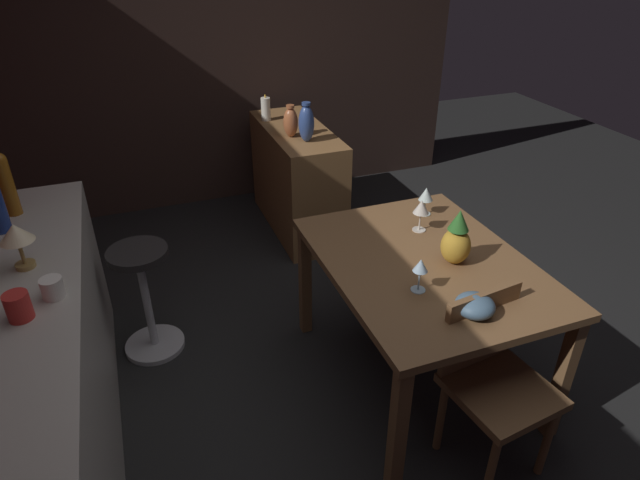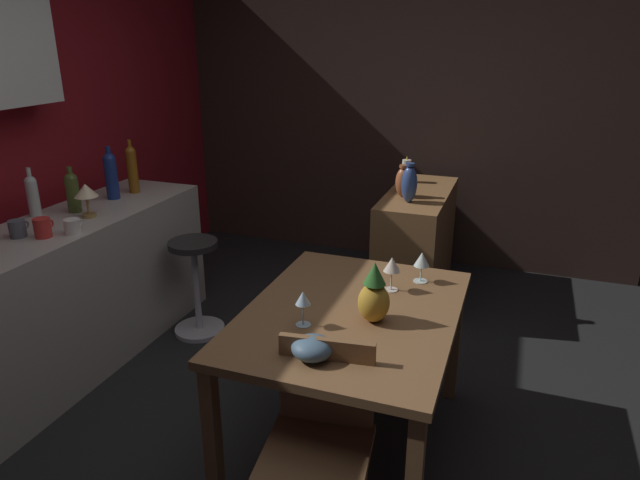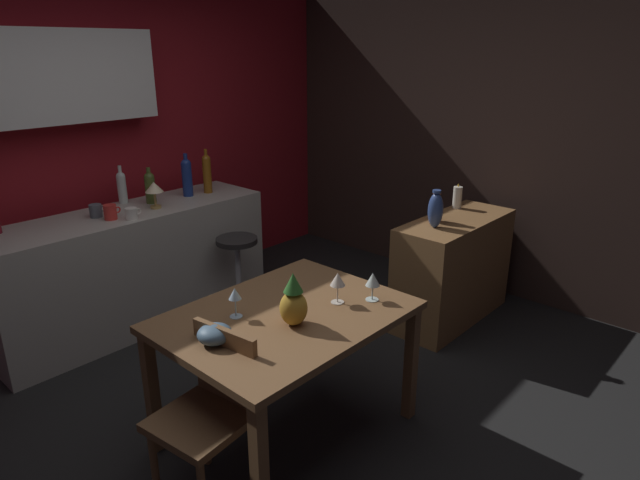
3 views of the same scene
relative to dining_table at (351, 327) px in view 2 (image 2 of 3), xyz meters
The scene contains 23 objects.
ground_plane 0.70m from the dining_table, 73.06° to the left, with size 9.00×9.00×0.00m, color black.
wall_side_right 2.76m from the dining_table, 11.81° to the left, with size 0.10×4.40×2.60m, color #33231E.
dining_table is the anchor object (origin of this frame).
kitchen_counter 1.83m from the dining_table, 85.79° to the left, with size 2.10×0.60×0.90m, color #B2ADA3.
sideboard_cabinet 1.86m from the dining_table, ahead, with size 1.10×0.44×0.82m, color olive.
chair_near_window 0.57m from the dining_table, behind, with size 0.45×0.45×0.83m.
bar_stool 1.52m from the dining_table, 60.55° to the left, with size 0.34×0.34×0.66m.
wine_glass_left 0.33m from the dining_table, 142.00° to the left, with size 0.07×0.07×0.16m.
wine_glass_right 0.37m from the dining_table, 23.26° to the right, with size 0.08×0.08×0.17m.
wine_glass_center 0.53m from the dining_table, 28.95° to the right, with size 0.08×0.08×0.16m.
pineapple_centerpiece 0.24m from the dining_table, 115.71° to the right, with size 0.14×0.14×0.28m.
fruit_bowl 0.45m from the dining_table, behind, with size 0.16×0.16×0.09m, color slate.
wine_bottle_olive 1.96m from the dining_table, 78.47° to the left, with size 0.08×0.08×0.28m.
wine_bottle_amber 2.06m from the dining_table, 64.28° to the left, with size 0.07×0.07×0.36m.
wine_bottle_clear 2.10m from the dining_table, 83.35° to the left, with size 0.07×0.07×0.29m.
wine_bottle_cobalt 2.03m from the dining_table, 69.20° to the left, with size 0.08×0.08×0.35m.
cup_white 1.63m from the dining_table, 87.86° to the left, with size 0.12×0.08×0.08m.
cup_slate 1.87m from the dining_table, 92.59° to the left, with size 0.12×0.09×0.09m.
cup_red 1.74m from the dining_table, 91.34° to the left, with size 0.12×0.09×0.11m.
counter_lamp 1.80m from the dining_table, 79.30° to the left, with size 0.13×0.13×0.20m.
pillar_candle_tall 2.13m from the dining_table, ahead, with size 0.07×0.07×0.20m.
vase_copper 1.71m from the dining_table, ahead, with size 0.10×0.10×0.23m.
vase_ceramic_blue 1.58m from the dining_table, ahead, with size 0.11×0.11×0.28m.
Camera 2 is at (-2.30, -0.90, 1.94)m, focal length 31.84 mm.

